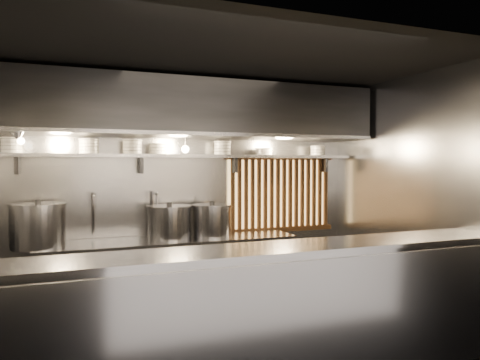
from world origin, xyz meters
TOP-DOWN VIEW (x-y plane):
  - floor at (0.00, 0.00)m, footprint 4.50×4.50m
  - ceiling at (0.00, 0.00)m, footprint 4.50×4.50m
  - wall_back at (0.00, 1.50)m, footprint 4.50×0.00m
  - wall_right at (2.25, 0.00)m, footprint 0.00×3.00m
  - serving_counter at (0.00, -0.96)m, footprint 4.50×0.56m
  - cooking_bench at (-0.30, 1.13)m, footprint 3.00×0.70m
  - bowl_shelf at (0.00, 1.32)m, footprint 4.40×0.34m
  - exhaust_hood at (0.00, 1.10)m, footprint 4.40×0.81m
  - wood_screen at (1.30, 1.45)m, footprint 1.56×0.09m
  - faucet_left at (-1.15, 1.37)m, footprint 0.04×0.30m
  - faucet_right at (-0.45, 1.37)m, footprint 0.04×0.30m
  - heat_lamp at (-1.90, 0.85)m, footprint 0.25×0.35m
  - pendant_bulb at (-0.10, 1.20)m, footprint 0.09×0.09m
  - stock_pot_left at (-1.74, 1.10)m, footprint 0.62×0.62m
  - stock_pot_mid at (0.21, 1.12)m, footprint 0.61×0.61m
  - stock_pot_right at (-0.31, 1.15)m, footprint 0.59×0.59m
  - bowl_stack_0 at (-1.99, 1.32)m, footprint 0.23×0.23m
  - bowl_stack_1 at (-1.20, 1.32)m, footprint 0.23×0.23m
  - bowl_stack_2 at (-0.71, 1.32)m, footprint 0.24×0.24m
  - bowl_stack_3 at (-0.41, 1.32)m, footprint 0.22×0.22m
  - bowl_stack_4 at (0.41, 1.32)m, footprint 0.22×0.22m
  - bowl_stack_5 at (0.99, 1.32)m, footprint 0.23×0.23m
  - bowl_stack_6 at (1.81, 1.32)m, footprint 0.21×0.21m

SIDE VIEW (x-z plane):
  - floor at x=0.00m, z-range 0.00..0.00m
  - cooking_bench at x=-0.30m, z-range 0.00..0.90m
  - serving_counter at x=0.00m, z-range 0.00..1.13m
  - stock_pot_right at x=-0.31m, z-range 0.88..1.31m
  - stock_pot_mid at x=0.21m, z-range 0.88..1.31m
  - stock_pot_left at x=-1.74m, z-range 0.88..1.39m
  - faucet_left at x=-1.15m, z-range 1.06..1.56m
  - faucet_right at x=-0.45m, z-range 1.06..1.56m
  - wood_screen at x=1.30m, z-range 0.86..1.90m
  - wall_back at x=0.00m, z-range -0.85..3.65m
  - wall_right at x=2.25m, z-range -0.10..2.90m
  - bowl_shelf at x=0.00m, z-range 1.86..1.90m
  - bowl_stack_5 at x=0.99m, z-range 1.90..1.99m
  - pendant_bulb at x=-0.10m, z-range 1.87..2.05m
  - bowl_stack_3 at x=-0.41m, z-range 1.90..2.03m
  - bowl_stack_6 at x=1.81m, z-range 1.90..2.03m
  - bowl_stack_2 at x=-0.71m, z-range 1.90..2.07m
  - bowl_stack_1 at x=-1.20m, z-range 1.90..2.07m
  - bowl_stack_0 at x=-1.99m, z-range 1.90..2.07m
  - bowl_stack_4 at x=0.41m, z-range 1.90..2.07m
  - heat_lamp at x=-1.90m, z-range 1.97..2.17m
  - exhaust_hood at x=0.00m, z-range 2.10..2.75m
  - ceiling at x=0.00m, z-range 2.80..2.80m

